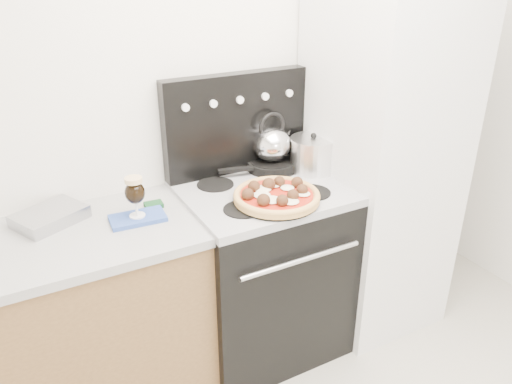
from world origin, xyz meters
TOP-DOWN VIEW (x-y plane):
  - room_shell at (0.00, 0.29)m, footprint 3.52×3.01m
  - base_cabinet at (-1.02, 1.20)m, footprint 1.45×0.60m
  - countertop at (-1.02, 1.20)m, footprint 1.48×0.63m
  - stove_body at (0.08, 1.18)m, footprint 0.76×0.65m
  - cooktop at (0.08, 1.18)m, footprint 0.76×0.65m
  - backguard at (0.08, 1.45)m, footprint 0.76×0.08m
  - fridge at (0.78, 1.15)m, footprint 0.64×0.68m
  - foil_sheet at (-0.86, 1.35)m, footprint 0.33×0.30m
  - oven_mitt at (-0.53, 1.19)m, footprint 0.24×0.15m
  - beer_glass at (-0.53, 1.19)m, footprint 0.11×0.11m
  - pizza_pan at (0.07, 1.02)m, footprint 0.44×0.44m
  - pizza at (0.07, 1.02)m, footprint 0.41×0.41m
  - skillet at (0.24, 1.37)m, footprint 0.31×0.31m
  - tea_kettle at (0.24, 1.37)m, footprint 0.21×0.21m
  - stock_pot at (0.42, 1.25)m, footprint 0.26×0.26m

SIDE VIEW (x-z plane):
  - base_cabinet at x=-1.02m, z-range 0.00..0.86m
  - stove_body at x=0.08m, z-range 0.00..0.88m
  - countertop at x=-1.02m, z-range 0.86..0.90m
  - cooktop at x=0.08m, z-range 0.88..0.92m
  - oven_mitt at x=-0.53m, z-range 0.90..0.92m
  - pizza_pan at x=0.07m, z-range 0.92..0.93m
  - foil_sheet at x=-0.86m, z-range 0.90..0.95m
  - skillet at x=0.24m, z-range 0.92..0.97m
  - fridge at x=0.78m, z-range 0.00..1.90m
  - pizza at x=0.07m, z-range 0.93..0.99m
  - stock_pot at x=0.42m, z-range 0.92..1.09m
  - beer_glass at x=-0.53m, z-range 0.92..1.10m
  - tea_kettle at x=0.24m, z-range 0.97..1.18m
  - backguard at x=0.08m, z-range 0.92..1.42m
  - room_shell at x=0.00m, z-range -0.01..2.51m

